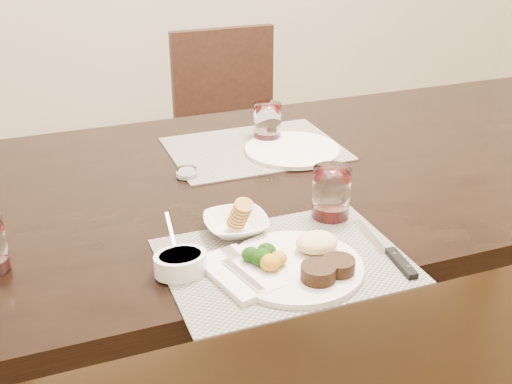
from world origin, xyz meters
name	(u,v)px	position (x,y,z in m)	size (l,w,h in m)	color
ground_plane	(332,381)	(0.00, 0.00, 0.00)	(4.50, 4.50, 0.00)	#4A2A17
dining_table	(345,190)	(0.00, 0.00, 0.67)	(2.00, 1.00, 0.75)	black
chair_far	(233,133)	(0.00, 0.93, 0.50)	(0.42, 0.42, 0.90)	black
placemat_near	(284,261)	(-0.35, -0.39, 0.75)	(0.46, 0.34, 0.00)	gray
placemat_far	(255,149)	(-0.20, 0.17, 0.75)	(0.46, 0.34, 0.00)	gray
dinner_plate	(302,262)	(-0.33, -0.43, 0.77)	(0.26, 0.26, 0.05)	silver
napkin_fork	(239,273)	(-0.45, -0.41, 0.76)	(0.13, 0.19, 0.02)	white
steak_knife	(393,256)	(-0.15, -0.46, 0.76)	(0.03, 0.24, 0.01)	silver
cracker_bowl	(236,224)	(-0.40, -0.25, 0.77)	(0.14, 0.14, 0.06)	silver
sauce_ramekin	(181,262)	(-0.55, -0.36, 0.78)	(0.10, 0.15, 0.08)	silver
wine_glass_near	(331,195)	(-0.18, -0.26, 0.80)	(0.08, 0.08, 0.11)	silver
far_plate	(292,150)	(-0.11, 0.11, 0.76)	(0.26, 0.26, 0.01)	silver
wine_glass_far	(267,124)	(-0.14, 0.21, 0.80)	(0.08, 0.08, 0.11)	silver
salt_cellar	(187,173)	(-0.42, 0.06, 0.76)	(0.05, 0.05, 0.02)	silver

